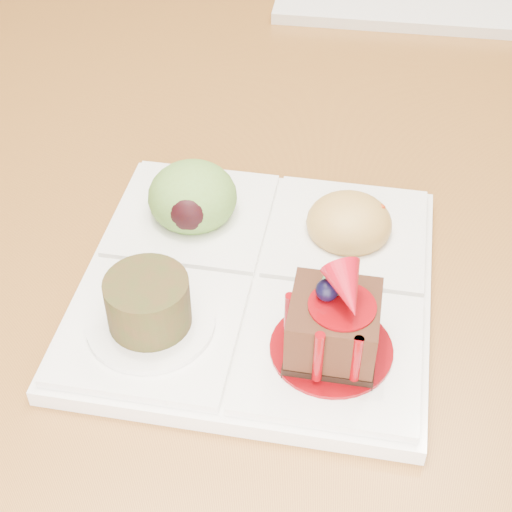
{
  "coord_description": "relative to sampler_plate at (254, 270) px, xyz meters",
  "views": [
    {
      "loc": [
        -0.11,
        -1.0,
        1.13
      ],
      "look_at": [
        -0.13,
        -0.62,
        0.79
      ],
      "focal_mm": 55.0,
      "sensor_mm": 36.0,
      "label": 1
    }
  ],
  "objects": [
    {
      "name": "sampler_plate",
      "position": [
        0.0,
        0.0,
        0.0
      ],
      "size": [
        0.26,
        0.26,
        0.09
      ],
      "rotation": [
        0.0,
        0.0,
        -0.12
      ],
      "color": "white",
      "rests_on": "dining_table"
    },
    {
      "name": "ground",
      "position": [
        0.14,
        0.62,
        -0.77
      ],
      "size": [
        6.0,
        6.0,
        0.0
      ],
      "primitive_type": "plane",
      "color": "#552B18"
    }
  ]
}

